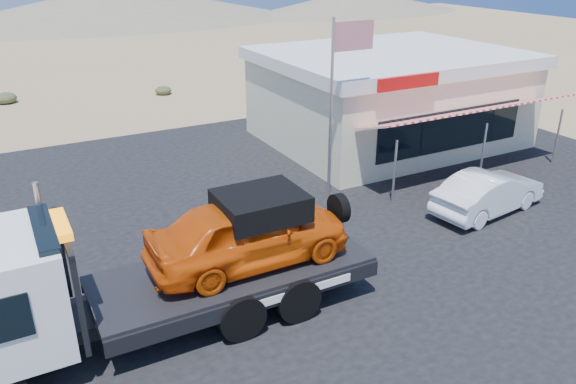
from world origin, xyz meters
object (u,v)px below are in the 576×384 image
at_px(jerky_store, 388,96).
at_px(tow_truck, 158,264).
at_px(white_sedan, 488,192).
at_px(flagpole, 338,91).

bearing_deg(jerky_store, tow_truck, -145.87).
bearing_deg(white_sedan, tow_truck, 87.07).
distance_m(white_sedan, jerky_store, 8.01).
xyz_separation_m(tow_truck, flagpole, (7.21, 4.18, 2.10)).
xyz_separation_m(white_sedan, jerky_store, (1.77, 7.70, 1.29)).
bearing_deg(jerky_store, white_sedan, -102.94).
relative_size(white_sedan, jerky_store, 0.40).
bearing_deg(tow_truck, jerky_store, 34.13).
xyz_separation_m(tow_truck, white_sedan, (11.00, 0.95, -0.96)).
relative_size(jerky_store, flagpole, 1.73).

